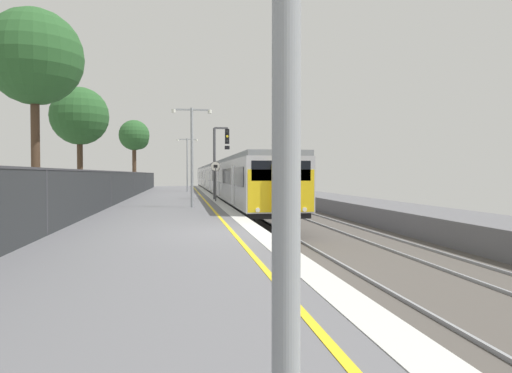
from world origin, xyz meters
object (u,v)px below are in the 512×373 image
Objects in this scene: background_tree_left at (32,60)px; background_tree_right at (78,118)px; signal_gantry at (219,154)px; platform_lamp_mid at (192,148)px; platform_lamp_far at (187,160)px; background_tree_centre at (135,137)px; commuter_train_at_platform at (221,178)px; speed_limit_sign at (216,176)px.

background_tree_left is 1.30× the size of background_tree_right.
background_tree_right is at bearing 87.34° from background_tree_left.
platform_lamp_mid is (-1.92, -7.51, -0.01)m from signal_gantry.
platform_lamp_mid is at bearing -90.00° from platform_lamp_far.
background_tree_centre reaches higher than platform_lamp_far.
platform_lamp_far is (-3.39, -1.82, 1.80)m from commuter_train_at_platform.
platform_lamp_mid reaches higher than speed_limit_sign.
platform_lamp_far is 7.58m from background_tree_centre.
platform_lamp_mid reaches higher than commuter_train_at_platform.
commuter_train_at_platform is 8.13× the size of background_tree_centre.
signal_gantry is (-1.47, -16.23, 1.75)m from commuter_train_at_platform.
background_tree_left is (-10.33, -25.85, 5.42)m from commuter_train_at_platform.
platform_lamp_far is 17.87m from background_tree_right.
signal_gantry is at bearing -95.16° from commuter_train_at_platform.
background_tree_right is at bearing -111.80° from platform_lamp_far.
background_tree_centre is 1.07× the size of background_tree_right.
background_tree_left is (-6.94, -24.03, 3.62)m from platform_lamp_far.
speed_limit_sign is at bearing 40.15° from background_tree_left.
platform_lamp_far is 25.27m from background_tree_left.
signal_gantry is at bearing -69.31° from background_tree_centre.
commuter_train_at_platform is 6.68× the size of background_tree_left.
commuter_train_at_platform is 12.35× the size of signal_gantry.
background_tree_left is at bearing -92.66° from background_tree_right.
background_tree_right is at bearing 140.50° from platform_lamp_mid.
background_tree_centre is at bearing 110.69° from signal_gantry.
signal_gantry is 0.66× the size of background_tree_centre.
commuter_train_at_platform is at bearing 61.40° from background_tree_right.
background_tree_left reaches higher than background_tree_centre.
speed_limit_sign is 0.36× the size of background_tree_right.
background_tree_left is at bearing -93.22° from background_tree_centre.
background_tree_right is at bearing -118.60° from commuter_train_at_platform.
speed_limit_sign is at bearing -2.69° from background_tree_right.
commuter_train_at_platform reaches higher than speed_limit_sign.
platform_lamp_mid is at bearing -104.33° from signal_gantry.
platform_lamp_mid is 0.56× the size of background_tree_left.
commuter_train_at_platform is 11.60× the size of platform_lamp_far.
signal_gantry is at bearing 13.72° from background_tree_right.
background_tree_right reaches higher than platform_lamp_far.
signal_gantry is 0.70× the size of background_tree_right.
background_tree_right is (-1.27, -21.26, -0.54)m from background_tree_centre.
platform_lamp_mid is 0.69× the size of background_tree_centre.
platform_lamp_far reaches higher than platform_lamp_mid.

